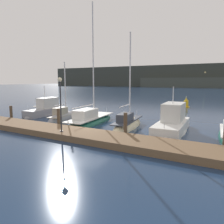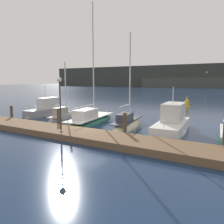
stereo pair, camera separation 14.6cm
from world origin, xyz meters
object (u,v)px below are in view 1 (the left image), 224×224
at_px(sailboat_berth_3, 90,121).
at_px(rowboat_adrift, 43,107).
at_px(motorboat_berth_5, 172,126).
at_px(channel_buoy, 186,103).
at_px(sailboat_berth_4, 128,126).
at_px(dock_lamppost, 60,96).
at_px(sailboat_berth_2, 64,118).
at_px(motorboat_berth_1, 45,112).

xyz_separation_m(sailboat_berth_3, rowboat_adrift, (-14.59, 7.49, -0.18)).
bearing_deg(motorboat_berth_5, channel_buoy, 97.58).
distance_m(sailboat_berth_4, channel_buoy, 17.96).
bearing_deg(dock_lamppost, sailboat_berth_2, 131.10).
bearing_deg(sailboat_berth_4, channel_buoy, 85.10).
distance_m(sailboat_berth_2, sailboat_berth_4, 7.83).
distance_m(sailboat_berth_2, dock_lamppost, 8.36).
relative_size(sailboat_berth_3, motorboat_berth_5, 1.80).
distance_m(motorboat_berth_1, motorboat_berth_5, 15.58).
relative_size(motorboat_berth_1, channel_buoy, 3.56).
distance_m(motorboat_berth_1, dock_lamppost, 11.69).
distance_m(sailboat_berth_2, sailboat_berth_3, 3.71).
bearing_deg(sailboat_berth_4, sailboat_berth_2, 177.89).
relative_size(sailboat_berth_3, dock_lamppost, 3.10).
height_order(sailboat_berth_2, motorboat_berth_5, sailboat_berth_2).
height_order(sailboat_berth_3, rowboat_adrift, sailboat_berth_3).
bearing_deg(channel_buoy, dock_lamppost, -100.19).
bearing_deg(motorboat_berth_5, sailboat_berth_2, -179.37).
height_order(motorboat_berth_5, channel_buoy, motorboat_berth_5).
bearing_deg(channel_buoy, rowboat_adrift, -152.90).
relative_size(channel_buoy, dock_lamppost, 0.43).
bearing_deg(sailboat_berth_2, sailboat_berth_4, -2.11).
xyz_separation_m(sailboat_berth_4, motorboat_berth_5, (3.86, 0.42, 0.33)).
xyz_separation_m(sailboat_berth_2, channel_buoy, (9.36, 17.60, 0.49)).
xyz_separation_m(sailboat_berth_2, motorboat_berth_5, (11.68, 0.13, 0.33)).
distance_m(motorboat_berth_5, dock_lamppost, 9.28).
xyz_separation_m(sailboat_berth_4, dock_lamppost, (-2.69, -5.60, 2.97)).
bearing_deg(sailboat_berth_3, sailboat_berth_2, 176.15).
xyz_separation_m(sailboat_berth_3, sailboat_berth_4, (4.13, -0.04, -0.06)).
relative_size(motorboat_berth_1, motorboat_berth_5, 0.89).
bearing_deg(sailboat_berth_2, channel_buoy, 62.00).
bearing_deg(dock_lamppost, channel_buoy, 79.81).
xyz_separation_m(motorboat_berth_1, rowboat_adrift, (-7.02, 6.19, -0.36)).
distance_m(sailboat_berth_3, rowboat_adrift, 16.40).
relative_size(motorboat_berth_1, sailboat_berth_2, 0.87).
bearing_deg(motorboat_berth_1, channel_buoy, 51.38).
bearing_deg(motorboat_berth_5, dock_lamppost, -137.40).
xyz_separation_m(sailboat_berth_4, rowboat_adrift, (-18.72, 7.52, -0.12)).
bearing_deg(rowboat_adrift, motorboat_berth_5, -17.48).
relative_size(motorboat_berth_5, rowboat_adrift, 1.96).
bearing_deg(rowboat_adrift, dock_lamppost, -39.32).
height_order(sailboat_berth_4, rowboat_adrift, sailboat_berth_4).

